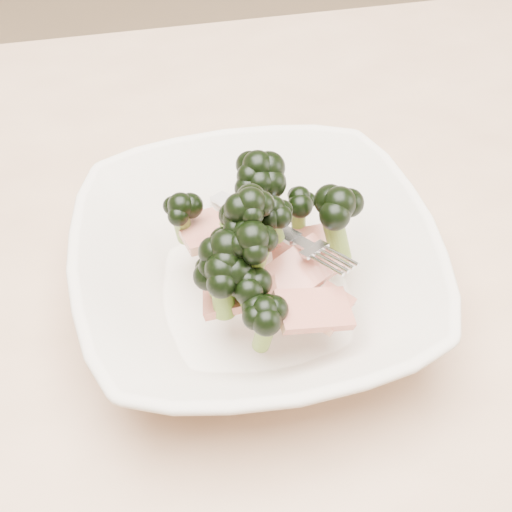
% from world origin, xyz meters
% --- Properties ---
extents(dining_table, '(1.20, 0.80, 0.75)m').
position_xyz_m(dining_table, '(0.00, 0.00, 0.65)').
color(dining_table, tan).
rests_on(dining_table, ground).
extents(broccoli_dish, '(0.27, 0.27, 0.13)m').
position_xyz_m(broccoli_dish, '(0.09, -0.02, 0.79)').
color(broccoli_dish, beige).
rests_on(broccoli_dish, dining_table).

